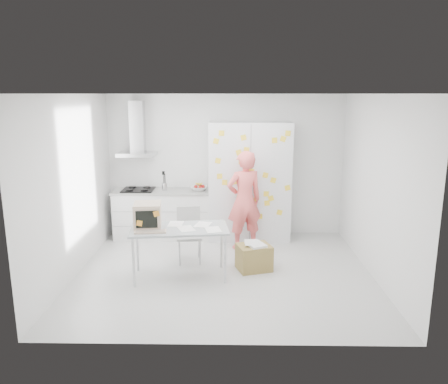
{
  "coord_description": "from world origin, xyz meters",
  "views": [
    {
      "loc": [
        0.11,
        -6.31,
        2.7
      ],
      "look_at": [
        -0.01,
        0.61,
        1.14
      ],
      "focal_mm": 35.0,
      "sensor_mm": 36.0,
      "label": 1
    }
  ],
  "objects_px": {
    "chair": "(189,231)",
    "cardboard_box": "(254,257)",
    "person": "(244,200)",
    "desk": "(159,222)"
  },
  "relations": [
    {
      "from": "cardboard_box",
      "to": "chair",
      "type": "bearing_deg",
      "value": 159.57
    },
    {
      "from": "person",
      "to": "cardboard_box",
      "type": "height_order",
      "value": "person"
    },
    {
      "from": "chair",
      "to": "desk",
      "type": "bearing_deg",
      "value": -126.1
    },
    {
      "from": "chair",
      "to": "cardboard_box",
      "type": "distance_m",
      "value": 1.16
    },
    {
      "from": "desk",
      "to": "person",
      "type": "bearing_deg",
      "value": 37.62
    },
    {
      "from": "person",
      "to": "desk",
      "type": "height_order",
      "value": "person"
    },
    {
      "from": "chair",
      "to": "cardboard_box",
      "type": "height_order",
      "value": "chair"
    },
    {
      "from": "person",
      "to": "cardboard_box",
      "type": "relative_size",
      "value": 2.92
    },
    {
      "from": "person",
      "to": "desk",
      "type": "bearing_deg",
      "value": 24.79
    },
    {
      "from": "desk",
      "to": "chair",
      "type": "distance_m",
      "value": 0.85
    }
  ]
}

